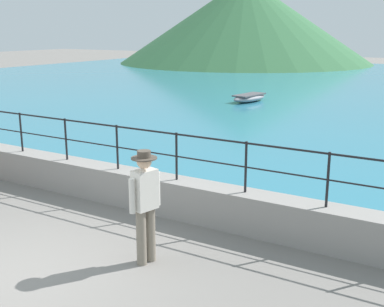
# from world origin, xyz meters

# --- Properties ---
(ground_plane) EXTENTS (120.00, 120.00, 0.00)m
(ground_plane) POSITION_xyz_m (0.00, 0.00, 0.00)
(ground_plane) COLOR slate
(promenade_wall) EXTENTS (20.00, 0.56, 0.70)m
(promenade_wall) POSITION_xyz_m (0.00, 3.20, 0.35)
(promenade_wall) COLOR gray
(promenade_wall) RESTS_ON ground
(railing) EXTENTS (18.44, 0.04, 0.90)m
(railing) POSITION_xyz_m (-0.00, 3.20, 1.31)
(railing) COLOR black
(railing) RESTS_ON promenade_wall
(lake_water) EXTENTS (64.00, 44.32, 0.06)m
(lake_water) POSITION_xyz_m (0.00, 25.84, 0.03)
(lake_water) COLOR teal
(lake_water) RESTS_ON ground
(hill_main) EXTENTS (25.60, 25.60, 8.40)m
(hill_main) POSITION_xyz_m (-16.72, 42.80, 4.20)
(hill_main) COLOR #33663D
(hill_main) RESTS_ON ground
(person_walking) EXTENTS (0.38, 0.56, 1.75)m
(person_walking) POSITION_xyz_m (1.39, 1.29, 0.98)
(person_walking) COLOR slate
(person_walking) RESTS_ON ground
(boat_0) EXTENTS (1.22, 2.40, 0.36)m
(boat_0) POSITION_xyz_m (-4.31, 17.29, 0.26)
(boat_0) COLOR gray
(boat_0) RESTS_ON lake_water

